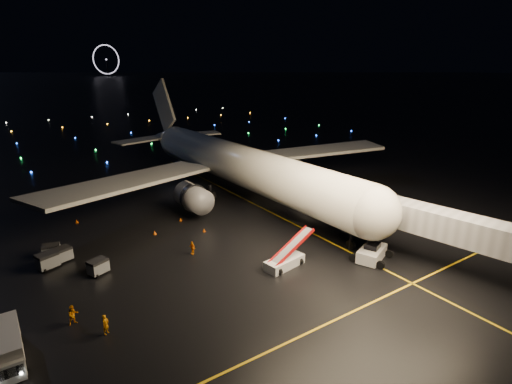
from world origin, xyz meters
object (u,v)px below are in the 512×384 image
at_px(airliner, 227,140).
at_px(baggage_cart_3, 62,255).
at_px(belt_loader, 285,253).
at_px(baggage_cart_1, 51,251).
at_px(crew_c, 192,248).
at_px(baggage_cart_2, 47,261).
at_px(baggage_cart_0, 98,267).
at_px(service_truck, 5,346).
at_px(pushback_tug, 372,251).
at_px(crew_b, 73,315).
at_px(crew_a, 106,324).

bearing_deg(airliner, baggage_cart_3, -159.00).
height_order(belt_loader, baggage_cart_1, belt_loader).
bearing_deg(airliner, baggage_cart_1, -162.84).
distance_m(crew_c, baggage_cart_2, 15.98).
bearing_deg(airliner, belt_loader, -109.27).
height_order(belt_loader, baggage_cart_0, belt_loader).
bearing_deg(crew_c, baggage_cart_1, -136.31).
bearing_deg(service_truck, pushback_tug, -6.90).
distance_m(airliner, crew_b, 40.54).
xyz_separation_m(airliner, crew_c, (-15.95, -18.86, -8.51)).
relative_size(belt_loader, crew_a, 3.91).
bearing_deg(crew_a, baggage_cart_3, 54.34).
height_order(crew_a, baggage_cart_2, baggage_cart_2).
distance_m(airliner, baggage_cart_2, 34.57).
bearing_deg(baggage_cart_1, crew_b, -76.94).
height_order(belt_loader, baggage_cart_2, belt_loader).
relative_size(baggage_cart_1, baggage_cart_2, 0.87).
height_order(airliner, baggage_cart_3, airliner).
bearing_deg(baggage_cart_0, belt_loader, -52.77).
relative_size(airliner, crew_b, 35.93).
relative_size(service_truck, baggage_cart_3, 3.53).
bearing_deg(crew_c, baggage_cart_3, -131.56).
height_order(airliner, service_truck, airliner).
xyz_separation_m(pushback_tug, crew_c, (-16.71, 13.00, -0.23)).
bearing_deg(service_truck, baggage_cart_0, 47.48).
relative_size(belt_loader, baggage_cart_2, 3.31).
xyz_separation_m(service_truck, crew_a, (7.16, -0.96, -0.39)).
relative_size(crew_b, baggage_cart_3, 0.91).
xyz_separation_m(pushback_tug, crew_b, (-31.21, 6.45, -0.13)).
distance_m(belt_loader, baggage_cart_3, 25.61).
bearing_deg(baggage_cart_2, pushback_tug, -50.20).
relative_size(pushback_tug, crew_a, 2.41).
height_order(crew_b, baggage_cart_0, crew_b).
distance_m(pushback_tug, baggage_cart_1, 37.65).
bearing_deg(baggage_cart_0, service_truck, -155.83).
xyz_separation_m(crew_c, baggage_cart_0, (-10.54, 1.34, 0.02)).
distance_m(service_truck, baggage_cart_2, 15.09).
bearing_deg(belt_loader, baggage_cart_1, 131.63).
bearing_deg(baggage_cart_2, airliner, 3.49).
distance_m(airliner, baggage_cart_0, 32.87).
relative_size(service_truck, crew_b, 3.85).
height_order(baggage_cart_0, baggage_cart_3, baggage_cart_3).
xyz_separation_m(belt_loader, baggage_cart_3, (-20.48, 15.36, -0.88)).
bearing_deg(crew_b, baggage_cart_3, 74.99).
xyz_separation_m(airliner, baggage_cart_2, (-30.86, -13.11, -8.41)).
height_order(crew_b, baggage_cart_2, crew_b).
bearing_deg(crew_c, belt_loader, 24.68).
relative_size(pushback_tug, baggage_cart_0, 2.22).
bearing_deg(baggage_cart_1, crew_a, -70.40).
distance_m(baggage_cart_0, baggage_cart_1, 8.10).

